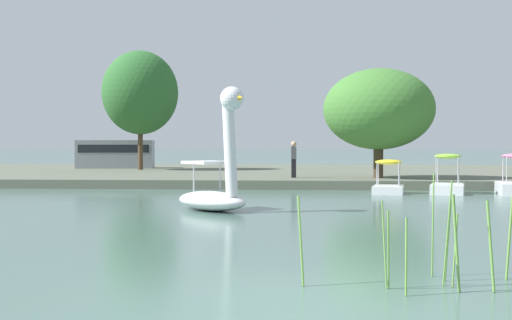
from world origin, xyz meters
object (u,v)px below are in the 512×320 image
(person_on_path, at_px, (294,158))
(parked_van, at_px, (116,153))
(pedal_boat_yellow, at_px, (388,183))
(tree_sapling_by_fence, at_px, (379,109))
(swan_boat, at_px, (216,181))
(pedal_boat_lime, at_px, (448,182))
(tree_broadleaf_right, at_px, (140,93))

(person_on_path, distance_m, parked_van, 16.30)
(pedal_boat_yellow, height_order, tree_sapling_by_fence, tree_sapling_by_fence)
(tree_sapling_by_fence, bearing_deg, person_on_path, 178.13)
(swan_boat, bearing_deg, pedal_boat_lime, 42.19)
(tree_sapling_by_fence, distance_m, person_on_path, 4.27)
(tree_sapling_by_fence, xyz_separation_m, person_on_path, (-3.69, 0.12, -2.14))
(pedal_boat_yellow, xyz_separation_m, tree_broadleaf_right, (-12.79, 13.26, 4.52))
(pedal_boat_yellow, xyz_separation_m, pedal_boat_lime, (2.20, 0.13, 0.05))
(pedal_boat_lime, relative_size, parked_van, 0.46)
(tree_broadleaf_right, bearing_deg, swan_boat, -70.29)
(pedal_boat_yellow, relative_size, pedal_boat_lime, 0.84)
(tree_sapling_by_fence, bearing_deg, swan_boat, -117.09)
(pedal_boat_yellow, relative_size, person_on_path, 1.18)
(swan_boat, distance_m, tree_sapling_by_fence, 12.67)
(pedal_boat_yellow, distance_m, tree_broadleaf_right, 18.97)
(tree_sapling_by_fence, height_order, parked_van, tree_sapling_by_fence)
(swan_boat, distance_m, pedal_boat_yellow, 8.88)
(pedal_boat_yellow, xyz_separation_m, parked_van, (-15.05, 15.87, 0.93))
(pedal_boat_lime, xyz_separation_m, tree_broadleaf_right, (-14.99, 13.13, 4.47))
(swan_boat, height_order, pedal_boat_yellow, swan_boat)
(swan_boat, height_order, tree_sapling_by_fence, tree_sapling_by_fence)
(pedal_boat_yellow, bearing_deg, tree_sapling_by_fence, 88.78)
(tree_broadleaf_right, xyz_separation_m, parked_van, (-2.26, 2.61, -3.58))
(tree_sapling_by_fence, bearing_deg, parked_van, 142.22)
(pedal_boat_yellow, relative_size, tree_sapling_by_fence, 0.29)
(pedal_boat_lime, bearing_deg, person_on_path, 144.60)
(pedal_boat_lime, distance_m, person_on_path, 7.17)
(swan_boat, bearing_deg, person_on_path, 80.07)
(swan_boat, relative_size, tree_broadleaf_right, 0.48)
(tree_broadleaf_right, height_order, person_on_path, tree_broadleaf_right)
(pedal_boat_yellow, xyz_separation_m, person_on_path, (-3.61, 4.26, 0.85))
(swan_boat, relative_size, person_on_path, 2.08)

